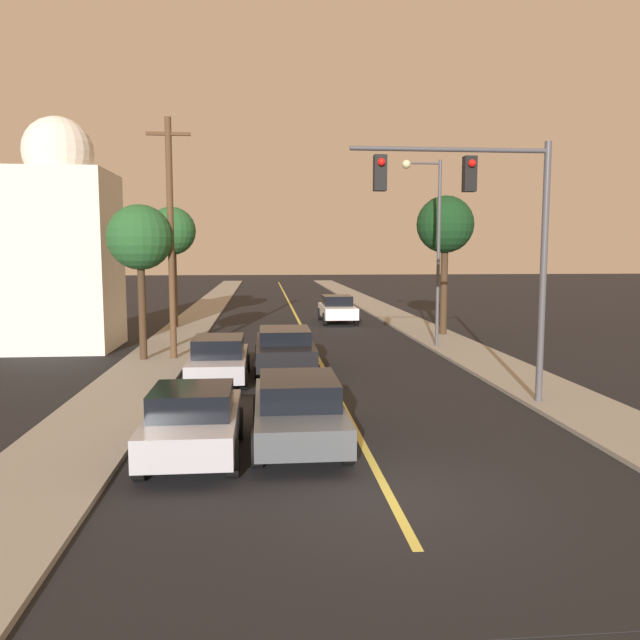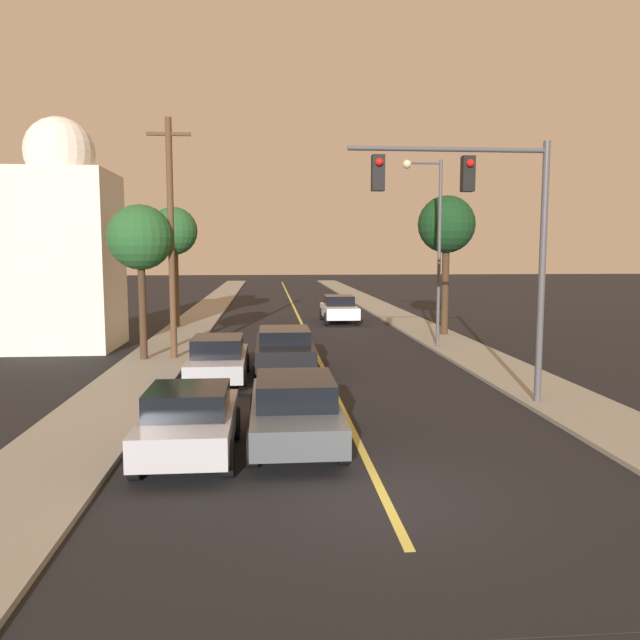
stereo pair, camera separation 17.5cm
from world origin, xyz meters
name	(u,v)px [view 1 (the left image)]	position (x,y,z in m)	size (l,w,h in m)	color
ground_plane	(389,496)	(0.00, 0.00, 0.00)	(200.00, 200.00, 0.00)	black
road_surface	(292,307)	(0.00, 36.00, 0.01)	(9.81, 80.00, 0.01)	black
sidewalk_left	(208,307)	(-6.15, 36.00, 0.06)	(2.50, 80.00, 0.12)	gray
sidewalk_right	(373,306)	(6.15, 36.00, 0.06)	(2.50, 80.00, 0.12)	gray
car_near_lane_front	(298,408)	(-1.37, 3.11, 0.78)	(1.98, 4.80, 1.49)	#474C51
car_near_lane_second	(285,348)	(-1.37, 11.54, 0.78)	(2.07, 5.03, 1.49)	black
car_outer_lane_front	(193,421)	(-3.53, 2.32, 0.76)	(1.90, 3.84, 1.47)	#A5A8B2
car_outer_lane_second	(219,359)	(-3.53, 9.80, 0.73)	(1.88, 4.44, 1.46)	#A5A8B2
car_far_oncoming	(337,309)	(2.21, 25.88, 0.82)	(1.98, 4.57, 1.58)	white
traffic_signal_mast	(486,217)	(3.68, 5.87, 5.03)	(5.29, 0.42, 6.87)	#47474C
streetlamp_right	(431,230)	(4.90, 15.68, 5.04)	(1.68, 0.36, 7.79)	#47474C
utility_pole_left	(171,235)	(-5.50, 13.71, 4.74)	(1.60, 0.24, 8.90)	#513823
tree_left_near	(172,234)	(-6.91, 23.94, 5.08)	(2.55, 2.55, 6.38)	#4C3823
tree_left_far	(140,239)	(-6.60, 13.54, 4.61)	(2.40, 2.40, 5.74)	#3D2B1C
tree_right_near	(445,226)	(6.65, 19.48, 5.36)	(2.74, 2.74, 6.69)	#3D2B1C
domed_building_left	(62,245)	(-10.51, 17.23, 4.40)	(4.21, 4.21, 9.67)	silver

